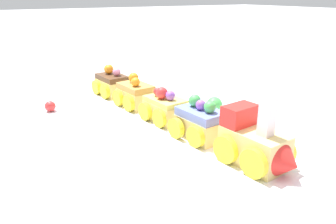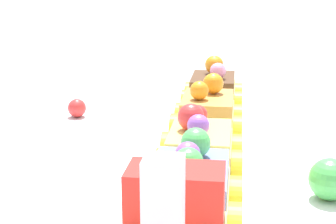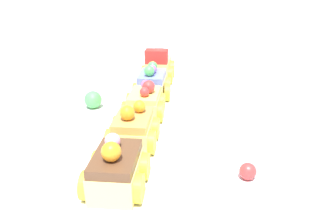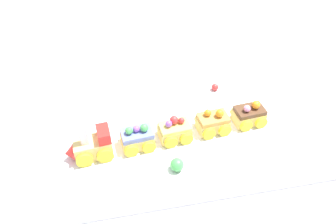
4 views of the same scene
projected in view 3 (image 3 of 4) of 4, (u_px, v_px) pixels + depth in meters
name	position (u px, v px, depth m)	size (l,w,h in m)	color
ground_plane	(161.00, 119.00, 0.58)	(10.00, 10.00, 0.00)	#B2B2B7
display_board	(161.00, 116.00, 0.58)	(0.77, 0.44, 0.01)	white
cake_train_locomotive	(159.00, 67.00, 0.74)	(0.11, 0.08, 0.10)	#E5C675
cake_car_blueberry	(152.00, 84.00, 0.64)	(0.08, 0.07, 0.07)	#E5C675
cake_car_lemon	(145.00, 103.00, 0.56)	(0.08, 0.07, 0.06)	#E5C675
cake_car_caramel	(133.00, 130.00, 0.47)	(0.08, 0.07, 0.07)	#E5C675
cake_car_chocolate	(116.00, 170.00, 0.37)	(0.08, 0.07, 0.07)	#E5C675
gumball_green	(93.00, 100.00, 0.59)	(0.03, 0.03, 0.03)	#4CBC56
gumball_red	(248.00, 171.00, 0.39)	(0.02, 0.02, 0.02)	red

